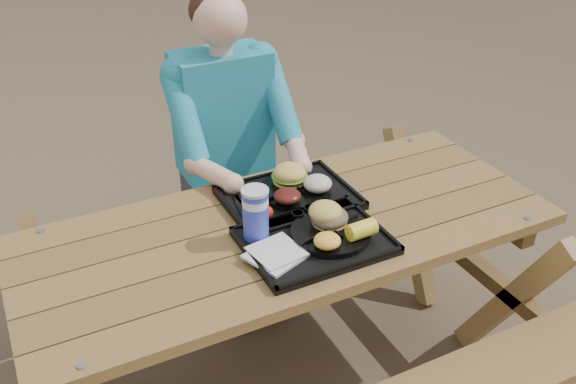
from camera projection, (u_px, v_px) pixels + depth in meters
name	position (u px, v px, depth m)	size (l,w,h in m)	color
ground	(288.00, 382.00, 2.54)	(60.00, 60.00, 0.00)	#999999
picnic_table	(288.00, 310.00, 2.35)	(1.80, 1.49, 0.75)	#999999
tray_near	(315.00, 242.00, 2.06)	(0.45, 0.35, 0.02)	black
tray_far	(289.00, 199.00, 2.28)	(0.45, 0.35, 0.02)	black
plate_near	(331.00, 233.00, 2.06)	(0.26, 0.26, 0.02)	black
plate_far	(295.00, 191.00, 2.29)	(0.26, 0.26, 0.02)	black
napkin_stack	(275.00, 255.00, 1.97)	(0.15, 0.15, 0.02)	silver
soda_cup	(256.00, 215.00, 2.02)	(0.08, 0.08, 0.17)	#1829B4
condiment_bbq	(298.00, 216.00, 2.15)	(0.04, 0.04, 0.03)	black
condiment_mustard	(311.00, 210.00, 2.17)	(0.05, 0.05, 0.03)	yellow
sandwich	(330.00, 208.00, 2.06)	(0.12, 0.12, 0.12)	gold
mac_cheese	(327.00, 241.00, 1.97)	(0.09, 0.09, 0.04)	yellow
corn_cob	(362.00, 230.00, 2.02)	(0.09, 0.09, 0.05)	yellow
cutlery_far	(245.00, 204.00, 2.23)	(0.03, 0.16, 0.01)	black
burger	(290.00, 169.00, 2.30)	(0.12, 0.12, 0.11)	gold
baked_beans	(287.00, 196.00, 2.20)	(0.10, 0.10, 0.04)	#4C160F
potato_salad	(318.00, 184.00, 2.26)	(0.10, 0.10, 0.06)	beige
diner	(227.00, 164.00, 2.76)	(0.48, 0.84, 1.28)	#1993B3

